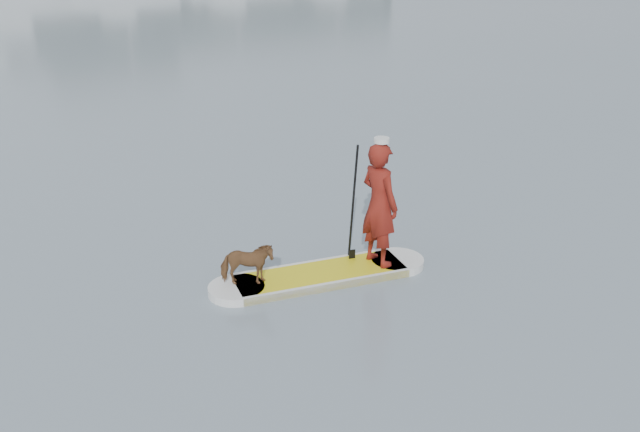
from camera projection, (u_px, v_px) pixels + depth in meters
ground at (126, 401)px, 7.77m from camera, size 140.00×140.00×0.00m
paddleboard at (320, 275)px, 10.37m from camera, size 3.23×1.39×0.12m
paddler at (379, 204)px, 10.29m from camera, size 0.48×0.70×1.86m
white_cap at (382, 140)px, 9.91m from camera, size 0.22×0.22×0.07m
dog at (247, 264)px, 9.88m from camera, size 0.81×0.66×0.63m
paddle at (353, 217)px, 10.50m from camera, size 0.10×0.30×2.00m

